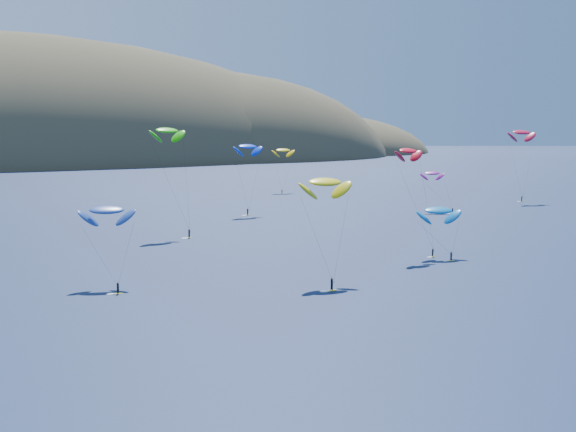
{
  "coord_description": "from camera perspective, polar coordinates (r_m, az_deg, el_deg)",
  "views": [
    {
      "loc": [
        -84.09,
        -51.45,
        26.27
      ],
      "look_at": [
        -8.98,
        80.0,
        9.0
      ],
      "focal_mm": 50.0,
      "sensor_mm": 36.0,
      "label": 1
    }
  ],
  "objects": [
    {
      "name": "kitesurfer_10",
      "position": [
        135.79,
        -12.76,
        0.41
      ],
      "size": [
        9.6,
        13.03,
        14.71
      ],
      "rotation": [
        0.0,
        0.0,
        -0.29
      ],
      "color": "yellow",
      "rests_on": "ground"
    },
    {
      "name": "kitesurfer_8",
      "position": [
        287.95,
        16.27,
        5.73
      ],
      "size": [
        11.32,
        6.36,
        26.7
      ],
      "rotation": [
        0.0,
        0.0,
        -0.13
      ],
      "color": "yellow",
      "rests_on": "ground"
    },
    {
      "name": "kitesurfer_4",
      "position": [
        237.68,
        -2.89,
        4.96
      ],
      "size": [
        10.02,
        7.85,
        22.56
      ],
      "rotation": [
        0.0,
        0.0,
        0.14
      ],
      "color": "yellow",
      "rests_on": "ground"
    },
    {
      "name": "kitesurfer_9",
      "position": [
        163.98,
        8.55,
        4.6
      ],
      "size": [
        7.89,
        8.41,
        23.12
      ],
      "rotation": [
        0.0,
        0.0,
        0.2
      ],
      "color": "yellow",
      "rests_on": "ground"
    },
    {
      "name": "island",
      "position": [
        627.2,
        -18.36,
        2.79
      ],
      "size": [
        730.0,
        300.0,
        210.0
      ],
      "color": "#3D3526",
      "rests_on": "ground"
    },
    {
      "name": "kitesurfer_11",
      "position": [
        314.85,
        -0.36,
        4.7
      ],
      "size": [
        11.07,
        12.13,
        18.89
      ],
      "rotation": [
        0.0,
        0.0,
        -0.11
      ],
      "color": "yellow",
      "rests_on": "ground"
    },
    {
      "name": "kitesurfer_6",
      "position": [
        246.84,
        10.21,
        3.01
      ],
      "size": [
        7.76,
        11.72,
        13.65
      ],
      "rotation": [
        0.0,
        0.0,
        -0.53
      ],
      "color": "yellow",
      "rests_on": "ground"
    },
    {
      "name": "kitesurfer_3",
      "position": [
        195.13,
        -8.6,
        6.03
      ],
      "size": [
        10.45,
        13.52,
        27.61
      ],
      "rotation": [
        0.0,
        0.0,
        0.26
      ],
      "color": "yellow",
      "rests_on": "ground"
    },
    {
      "name": "kitesurfer_2",
      "position": [
        136.17,
        2.65,
        2.42
      ],
      "size": [
        10.29,
        12.15,
        19.27
      ],
      "rotation": [
        0.0,
        0.0,
        -0.04
      ],
      "color": "yellow",
      "rests_on": "ground"
    },
    {
      "name": "kitesurfer_5",
      "position": [
        162.79,
        10.65,
        0.39
      ],
      "size": [
        9.86,
        9.45,
        11.78
      ],
      "rotation": [
        0.0,
        0.0,
        -0.28
      ],
      "color": "yellow",
      "rests_on": "ground"
    }
  ]
}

